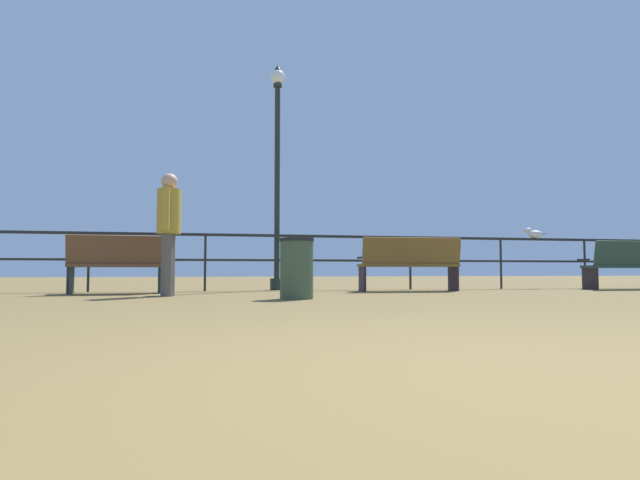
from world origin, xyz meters
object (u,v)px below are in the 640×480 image
at_px(person_by_bench, 169,225).
at_px(trash_bin, 297,268).
at_px(bench_near_left, 116,262).
at_px(lamppost_center, 277,166).
at_px(bench_near_right, 410,261).
at_px(bench_far_right, 625,263).
at_px(seagull_on_rail, 534,233).

relative_size(person_by_bench, trash_bin, 2.26).
bearing_deg(bench_near_left, person_by_bench, -48.00).
bearing_deg(person_by_bench, bench_near_left, 132.00).
bearing_deg(lamppost_center, bench_near_right, -26.57).
distance_m(bench_near_right, person_by_bench, 4.22).
bearing_deg(trash_bin, lamppost_center, 87.00).
height_order(bench_near_right, lamppost_center, lamppost_center).
relative_size(bench_far_right, seagull_on_rail, 3.54).
relative_size(bench_near_left, lamppost_center, 0.33).
relative_size(bench_far_right, lamppost_center, 0.35).
relative_size(bench_far_right, trash_bin, 1.95).
relative_size(seagull_on_rail, trash_bin, 0.55).
distance_m(person_by_bench, seagull_on_rail, 7.42).
bearing_deg(seagull_on_rail, trash_bin, -151.55).
xyz_separation_m(bench_near_right, trash_bin, (-2.40, -2.09, -0.14)).
relative_size(lamppost_center, seagull_on_rail, 10.00).
bearing_deg(seagull_on_rail, bench_far_right, -33.07).
distance_m(bench_near_right, bench_far_right, 4.48).
bearing_deg(bench_near_right, bench_far_right, 0.01).
height_order(bench_near_left, seagull_on_rail, seagull_on_rail).
bearing_deg(bench_far_right, bench_near_left, 180.00).
xyz_separation_m(lamppost_center, seagull_on_rail, (5.34, -0.22, -1.24)).
distance_m(bench_near_left, lamppost_center, 3.48).
height_order(seagull_on_rail, trash_bin, seagull_on_rail).
bearing_deg(lamppost_center, person_by_bench, -131.78).
distance_m(bench_near_left, bench_near_right, 4.95).
height_order(bench_near_left, trash_bin, bench_near_left).
xyz_separation_m(bench_near_right, seagull_on_rail, (3.10, 0.90, 0.60)).
bearing_deg(bench_far_right, seagull_on_rail, 146.93).
xyz_separation_m(bench_near_left, bench_near_right, (4.95, -0.00, 0.04)).
bearing_deg(seagull_on_rail, lamppost_center, 177.63).
bearing_deg(bench_near_left, bench_far_right, -0.00).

